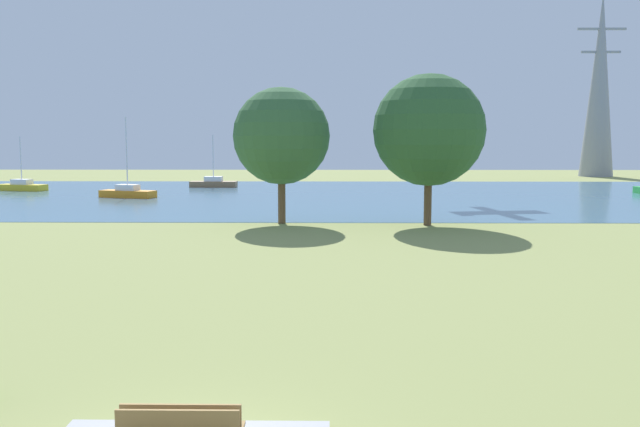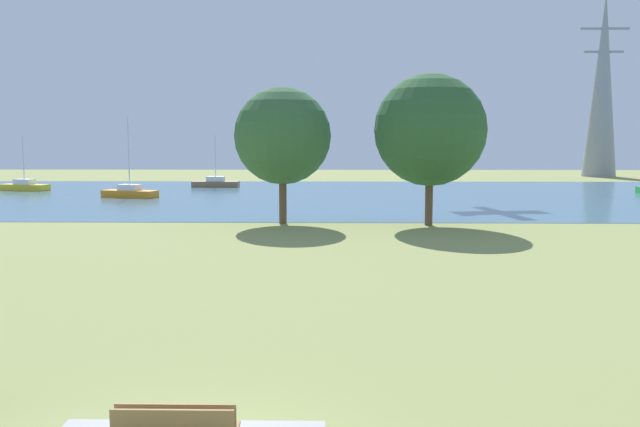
# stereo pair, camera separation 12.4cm
# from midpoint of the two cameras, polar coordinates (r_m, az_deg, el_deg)

# --- Properties ---
(ground_plane) EXTENTS (160.00, 160.00, 0.00)m
(ground_plane) POSITION_cam_midpoint_polar(r_m,az_deg,el_deg) (31.84, -3.26, -2.56)
(ground_plane) COLOR #8C9351
(water_surface) EXTENTS (140.00, 40.00, 0.02)m
(water_surface) POSITION_cam_midpoint_polar(r_m,az_deg,el_deg) (59.63, -1.36, 1.56)
(water_surface) COLOR teal
(water_surface) RESTS_ON ground
(sailboat_orange) EXTENTS (5.03, 2.85, 6.81)m
(sailboat_orange) POSITION_cam_midpoint_polar(r_m,az_deg,el_deg) (59.52, -16.04, 1.74)
(sailboat_orange) COLOR orange
(sailboat_orange) RESTS_ON water_surface
(sailboat_brown) EXTENTS (4.83, 1.61, 5.39)m
(sailboat_brown) POSITION_cam_midpoint_polar(r_m,az_deg,el_deg) (70.82, -9.06, 2.57)
(sailboat_brown) COLOR brown
(sailboat_brown) RESTS_ON water_surface
(sailboat_yellow) EXTENTS (5.02, 2.65, 5.21)m
(sailboat_yellow) POSITION_cam_midpoint_polar(r_m,az_deg,el_deg) (71.15, -23.98, 2.13)
(sailboat_yellow) COLOR yellow
(sailboat_yellow) RESTS_ON water_surface
(tree_east_near) EXTENTS (5.63, 5.63, 7.92)m
(tree_east_near) POSITION_cam_midpoint_polar(r_m,az_deg,el_deg) (39.27, -3.39, 6.56)
(tree_east_near) COLOR brown
(tree_east_near) RESTS_ON ground
(tree_west_far) EXTENTS (6.35, 6.35, 8.61)m
(tree_west_far) POSITION_cam_midpoint_polar(r_m,az_deg,el_deg) (38.83, 9.13, 6.98)
(tree_west_far) COLOR brown
(tree_west_far) RESTS_ON ground
(electricity_pylon) EXTENTS (6.40, 4.40, 24.43)m
(electricity_pylon) POSITION_cam_midpoint_polar(r_m,az_deg,el_deg) (98.79, 22.56, 10.03)
(electricity_pylon) COLOR gray
(electricity_pylon) RESTS_ON ground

